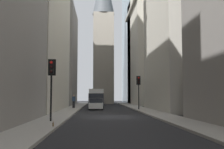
# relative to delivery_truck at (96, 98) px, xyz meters

# --- Properties ---
(ground_plane) EXTENTS (135.00, 135.00, 0.00)m
(ground_plane) POSITION_rel_delivery_truck_xyz_m (-19.26, -1.40, -1.46)
(ground_plane) COLOR black
(sidewalk_right) EXTENTS (90.00, 2.20, 0.14)m
(sidewalk_right) POSITION_rel_delivery_truck_xyz_m (-19.26, 3.10, -1.39)
(sidewalk_right) COLOR gray
(sidewalk_right) RESTS_ON ground_plane
(sidewalk_left) EXTENTS (90.00, 2.20, 0.14)m
(sidewalk_left) POSITION_rel_delivery_truck_xyz_m (-19.26, -5.90, -1.39)
(sidewalk_left) COLOR gray
(sidewalk_left) RESTS_ON ground_plane
(building_left_far) EXTENTS (15.85, 10.50, 22.01)m
(building_left_far) POSITION_rel_delivery_truck_xyz_m (10.41, -11.99, 9.56)
(building_left_far) COLOR beige
(building_left_far) RESTS_ON ground_plane
(building_right_far) EXTENTS (12.39, 10.00, 18.58)m
(building_right_far) POSITION_rel_delivery_truck_xyz_m (10.11, 9.20, 7.83)
(building_right_far) COLOR gray
(building_right_far) RESTS_ON ground_plane
(church_spire) EXTENTS (4.93, 4.93, 31.87)m
(church_spire) POSITION_rel_delivery_truck_xyz_m (17.14, -1.45, 15.20)
(church_spire) COLOR gray
(church_spire) RESTS_ON ground_plane
(delivery_truck) EXTENTS (6.46, 2.25, 2.84)m
(delivery_truck) POSITION_rel_delivery_truck_xyz_m (0.00, 0.00, 0.00)
(delivery_truck) COLOR silver
(delivery_truck) RESTS_ON ground_plane
(sedan_white) EXTENTS (4.30, 1.78, 1.42)m
(sedan_white) POSITION_rel_delivery_truck_xyz_m (-7.21, -0.00, -0.80)
(sedan_white) COLOR silver
(sedan_white) RESTS_ON ground_plane
(traffic_light_foreground) EXTENTS (0.43, 0.52, 4.13)m
(traffic_light_foreground) POSITION_rel_delivery_truck_xyz_m (-24.53, 2.87, 1.71)
(traffic_light_foreground) COLOR black
(traffic_light_foreground) RESTS_ON sidewalk_right
(traffic_light_midblock) EXTENTS (0.43, 0.52, 4.12)m
(traffic_light_midblock) POSITION_rel_delivery_truck_xyz_m (-9.19, -5.32, 1.71)
(traffic_light_midblock) COLOR black
(traffic_light_midblock) RESTS_ON sidewalk_left
(pedestrian) EXTENTS (0.26, 0.44, 1.79)m
(pedestrian) POSITION_rel_delivery_truck_xyz_m (-5.26, 3.05, -0.34)
(pedestrian) COLOR black
(pedestrian) RESTS_ON sidewalk_right
(discarded_bottle) EXTENTS (0.07, 0.07, 0.27)m
(discarded_bottle) POSITION_rel_delivery_truck_xyz_m (-27.59, 2.21, -1.21)
(discarded_bottle) COLOR brown
(discarded_bottle) RESTS_ON sidewalk_right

